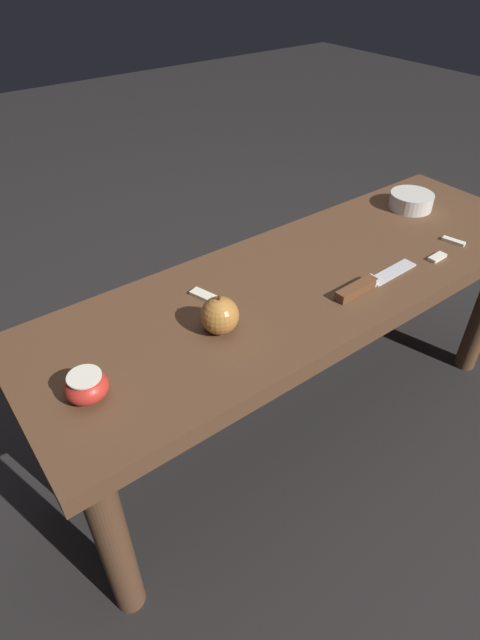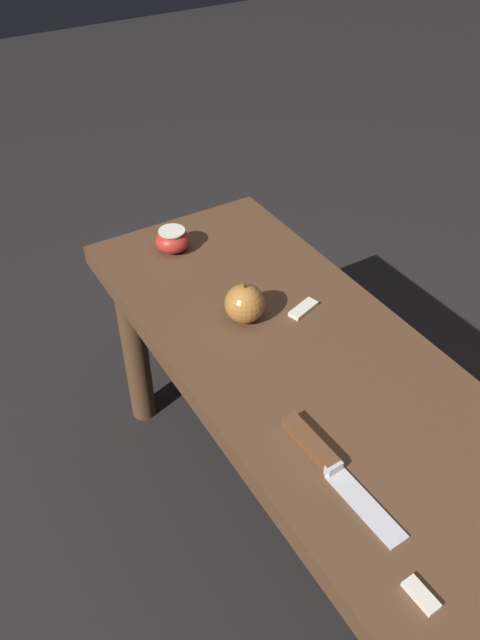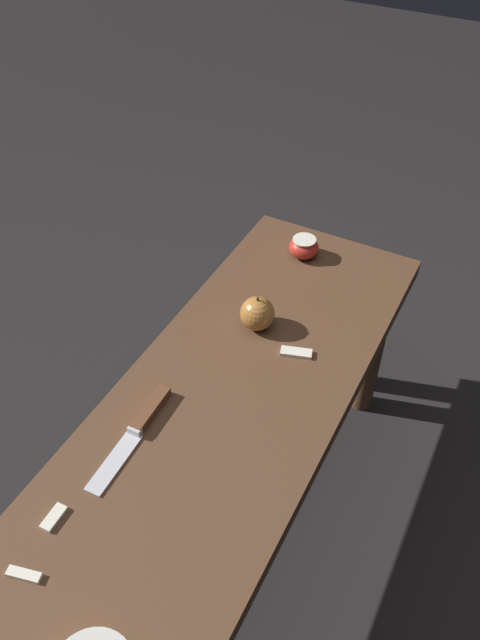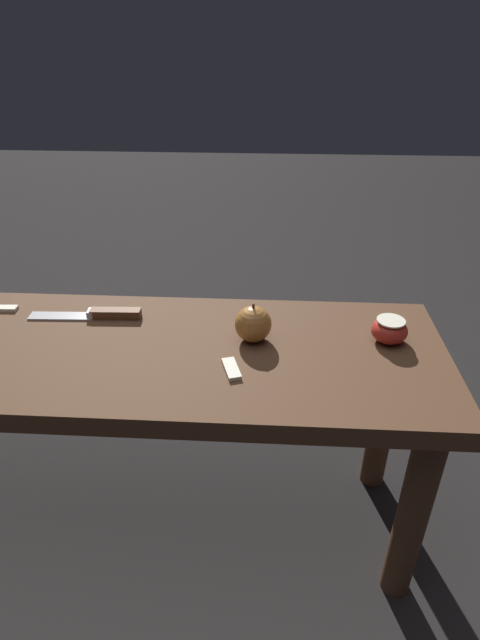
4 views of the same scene
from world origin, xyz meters
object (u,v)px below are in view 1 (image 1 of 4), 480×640
at_px(wooden_bench, 308,303).
at_px(bowl, 411,201).
at_px(apple_cut, 87,386).
at_px(apple_whole, 220,315).
at_px(knife, 366,284).

distance_m(wooden_bench, bowl, 0.45).
bearing_deg(apple_cut, apple_whole, -177.62).
height_order(apple_whole, apple_cut, apple_whole).
bearing_deg(apple_whole, apple_cut, 2.38).
height_order(wooden_bench, apple_cut, apple_cut).
xyz_separation_m(knife, apple_cut, (0.60, -0.06, 0.02)).
distance_m(wooden_bench, apple_whole, 0.30).
bearing_deg(apple_cut, bowl, -172.55).
relative_size(wooden_bench, knife, 5.37).
relative_size(wooden_bench, apple_cut, 18.26).
relative_size(knife, bowl, 2.12).
xyz_separation_m(wooden_bench, bowl, (-0.44, -0.08, 0.10)).
bearing_deg(wooden_bench, bowl, -169.91).
xyz_separation_m(wooden_bench, apple_whole, (0.27, 0.04, 0.12)).
relative_size(wooden_bench, apple_whole, 15.82).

